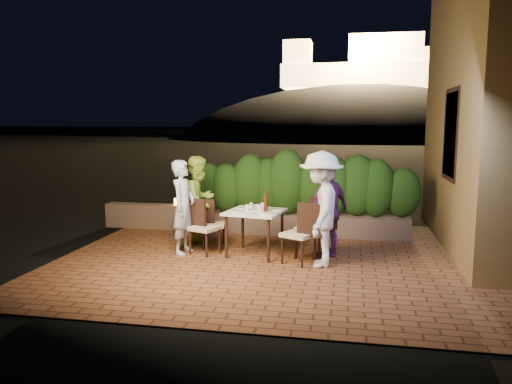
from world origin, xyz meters
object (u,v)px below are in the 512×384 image
(diner_white, at_px, (321,209))
(diner_purple, at_px, (329,210))
(parapet_lamp, at_px, (177,202))
(chair_left_front, at_px, (205,227))
(chair_right_back, at_px, (311,226))
(chair_left_back, at_px, (214,223))
(beer_bottle, at_px, (266,201))
(bowl, at_px, (257,206))
(dining_table, at_px, (255,233))
(chair_right_front, at_px, (299,233))
(diner_blue, at_px, (183,207))
(diner_green, at_px, (199,201))

(diner_white, distance_m, diner_purple, 0.51)
(parapet_lamp, bearing_deg, diner_purple, -27.18)
(chair_left_front, bearing_deg, chair_right_back, 29.44)
(chair_left_back, bearing_deg, beer_bottle, -30.04)
(chair_left_back, bearing_deg, bowl, -12.38)
(dining_table, height_order, parapet_lamp, dining_table)
(chair_right_back, bearing_deg, chair_right_front, 81.62)
(diner_purple, height_order, parapet_lamp, diner_purple)
(chair_left_back, height_order, diner_white, diner_white)
(bowl, height_order, chair_right_back, chair_right_back)
(beer_bottle, distance_m, bowl, 0.42)
(chair_left_back, height_order, parapet_lamp, chair_left_back)
(beer_bottle, height_order, diner_blue, diner_blue)
(diner_white, xyz_separation_m, diner_purple, (0.10, 0.49, -0.10))
(bowl, relative_size, chair_right_front, 0.17)
(chair_right_front, xyz_separation_m, diner_purple, (0.44, 0.43, 0.30))
(diner_blue, distance_m, diner_white, 2.34)
(diner_green, relative_size, diner_white, 0.91)
(chair_left_back, xyz_separation_m, diner_purple, (2.03, -0.32, 0.36))
(diner_green, height_order, diner_white, diner_white)
(diner_blue, bearing_deg, chair_left_front, -80.14)
(beer_bottle, relative_size, bowl, 2.02)
(beer_bottle, xyz_separation_m, diner_blue, (-1.39, -0.11, -0.13))
(diner_purple, bearing_deg, diner_blue, -51.47)
(dining_table, bearing_deg, bowl, 93.22)
(dining_table, bearing_deg, chair_right_back, 7.57)
(chair_left_back, xyz_separation_m, diner_green, (-0.30, 0.12, 0.38))
(dining_table, height_order, chair_left_front, chair_left_front)
(beer_bottle, height_order, chair_right_front, beer_bottle)
(chair_right_front, bearing_deg, dining_table, 1.66)
(diner_white, height_order, parapet_lamp, diner_white)
(beer_bottle, relative_size, diner_white, 0.19)
(diner_white, bearing_deg, beer_bottle, -114.54)
(bowl, bearing_deg, diner_purple, -12.27)
(dining_table, relative_size, chair_left_back, 1.03)
(diner_green, bearing_deg, chair_left_back, -92.27)
(diner_blue, bearing_deg, beer_bottle, -80.08)
(dining_table, xyz_separation_m, diner_green, (-1.12, 0.50, 0.43))
(beer_bottle, xyz_separation_m, diner_purple, (1.02, 0.07, -0.14))
(chair_left_back, distance_m, diner_green, 0.50)
(diner_blue, bearing_deg, chair_right_back, -78.04)
(beer_bottle, relative_size, parapet_lamp, 2.47)
(diner_white, xyz_separation_m, parapet_lamp, (-3.09, 2.13, -0.32))
(beer_bottle, distance_m, diner_green, 1.40)
(dining_table, height_order, beer_bottle, beer_bottle)
(chair_left_back, relative_size, chair_right_back, 0.86)
(beer_bottle, distance_m, chair_right_front, 0.81)
(chair_left_front, xyz_separation_m, chair_right_front, (1.61, -0.28, 0.02))
(dining_table, relative_size, bowl, 5.15)
(chair_left_front, bearing_deg, diner_purple, 26.76)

